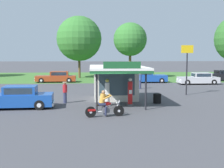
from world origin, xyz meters
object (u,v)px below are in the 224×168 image
(gas_pump_offside, at_px, (130,93))
(bystander_chatting_near_pumps, at_px, (140,80))
(featured_classic_sedan, at_px, (16,98))
(roadside_pole_sign, at_px, (187,61))
(bystander_standing_back_lot, at_px, (65,92))
(gas_pump_nearside, at_px, (107,93))
(parked_car_second_row_spare, at_px, (57,77))
(motorcycle_with_rider, at_px, (104,106))
(parked_car_back_row_centre, at_px, (146,77))
(parked_car_back_row_far_left, at_px, (199,79))
(parked_car_back_row_centre_right, at_px, (222,76))
(spare_tire_stack, at_px, (157,98))

(gas_pump_offside, xyz_separation_m, bystander_chatting_near_pumps, (2.43, 10.24, 0.03))
(featured_classic_sedan, height_order, roadside_pole_sign, roadside_pole_sign)
(bystander_standing_back_lot, bearing_deg, featured_classic_sedan, -148.69)
(gas_pump_nearside, height_order, parked_car_second_row_spare, gas_pump_nearside)
(parked_car_second_row_spare, bearing_deg, gas_pump_offside, -68.36)
(motorcycle_with_rider, height_order, parked_car_back_row_centre, parked_car_back_row_centre)
(featured_classic_sedan, bearing_deg, motorcycle_with_rider, -28.77)
(bystander_chatting_near_pumps, height_order, roadside_pole_sign, roadside_pole_sign)
(motorcycle_with_rider, xyz_separation_m, parked_car_back_row_far_left, (12.63, 18.64, 0.01))
(featured_classic_sedan, relative_size, parked_car_back_row_centre_right, 0.96)
(parked_car_second_row_spare, relative_size, parked_car_back_row_centre_right, 0.97)
(parked_car_second_row_spare, bearing_deg, bystander_chatting_near_pumps, -40.66)
(parked_car_second_row_spare, height_order, parked_car_back_row_centre_right, parked_car_back_row_centre_right)
(roadside_pole_sign, bearing_deg, spare_tire_stack, -130.00)
(parked_car_back_row_centre_right, bearing_deg, parked_car_back_row_far_left, -138.56)
(gas_pump_offside, height_order, bystander_standing_back_lot, gas_pump_offside)
(parked_car_back_row_far_left, xyz_separation_m, bystander_chatting_near_pumps, (-8.14, -4.51, 0.29))
(bystander_standing_back_lot, height_order, roadside_pole_sign, roadside_pole_sign)
(parked_car_back_row_far_left, bearing_deg, roadside_pole_sign, -116.19)
(parked_car_back_row_far_left, xyz_separation_m, bystander_standing_back_lot, (-15.37, -13.44, 0.20))
(gas_pump_offside, distance_m, bystander_standing_back_lot, 4.97)
(parked_car_back_row_far_left, bearing_deg, parked_car_second_row_spare, 167.64)
(parked_car_second_row_spare, bearing_deg, featured_classic_sedan, -91.69)
(gas_pump_offside, relative_size, featured_classic_sedan, 0.37)
(parked_car_second_row_spare, height_order, spare_tire_stack, parked_car_second_row_spare)
(motorcycle_with_rider, distance_m, featured_classic_sedan, 6.77)
(roadside_pole_sign, bearing_deg, gas_pump_offside, -138.65)
(gas_pump_nearside, distance_m, bystander_chatting_near_pumps, 11.02)
(featured_classic_sedan, height_order, bystander_standing_back_lot, bystander_standing_back_lot)
(parked_car_second_row_spare, distance_m, parked_car_back_row_centre_right, 23.11)
(gas_pump_nearside, distance_m, parked_car_back_row_far_left, 19.17)
(gas_pump_nearside, distance_m, gas_pump_offside, 1.67)
(featured_classic_sedan, xyz_separation_m, roadside_pole_sign, (13.83, 5.78, 2.40))
(bystander_standing_back_lot, bearing_deg, gas_pump_nearside, -22.64)
(parked_car_back_row_far_left, height_order, roadside_pole_sign, roadside_pole_sign)
(parked_car_second_row_spare, relative_size, parked_car_back_row_far_left, 1.08)
(gas_pump_nearside, distance_m, motorcycle_with_rider, 3.92)
(gas_pump_nearside, bearing_deg, parked_car_back_row_centre, 70.54)
(parked_car_back_row_centre, xyz_separation_m, bystander_chatting_near_pumps, (-2.06, -7.16, 0.22))
(gas_pump_nearside, xyz_separation_m, parked_car_back_row_far_left, (12.24, 14.75, -0.22))
(featured_classic_sedan, distance_m, spare_tire_stack, 10.25)
(bystander_chatting_near_pumps, bearing_deg, featured_classic_sedan, -133.77)
(parked_car_back_row_centre, distance_m, bystander_chatting_near_pumps, 7.45)
(gas_pump_offside, relative_size, roadside_pole_sign, 0.44)
(parked_car_back_row_centre_right, bearing_deg, parked_car_second_row_spare, -178.58)
(parked_car_back_row_centre_right, bearing_deg, bystander_chatting_near_pumps, -145.75)
(gas_pump_nearside, relative_size, featured_classic_sedan, 0.35)
(motorcycle_with_rider, xyz_separation_m, parked_car_back_row_centre_right, (17.74, 23.16, 0.04))
(spare_tire_stack, bearing_deg, parked_car_back_row_centre_right, 53.85)
(bystander_standing_back_lot, bearing_deg, spare_tire_stack, -4.57)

